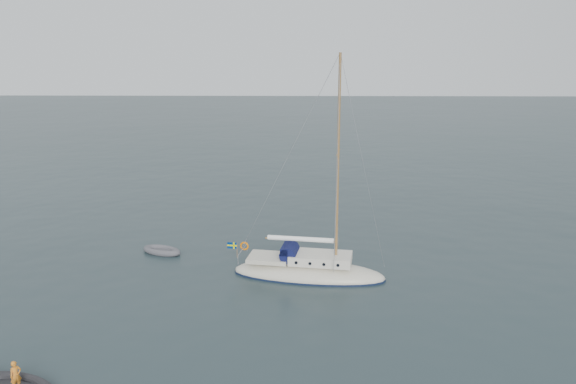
{
  "coord_description": "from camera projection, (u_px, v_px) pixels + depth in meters",
  "views": [
    {
      "loc": [
        0.69,
        -30.58,
        12.07
      ],
      "look_at": [
        -0.03,
        0.0,
        4.69
      ],
      "focal_mm": 35.0,
      "sensor_mm": 36.0,
      "label": 1
    }
  ],
  "objects": [
    {
      "name": "sailboat",
      "position": [
        309.0,
        260.0,
        31.45
      ],
      "size": [
        9.04,
        2.71,
        12.87
      ],
      "rotation": [
        0.0,
        0.0,
        -0.15
      ],
      "color": "beige",
      "rests_on": "ground"
    },
    {
      "name": "dinghy",
      "position": [
        162.0,
        251.0,
        35.39
      ],
      "size": [
        2.71,
        1.22,
        0.39
      ],
      "rotation": [
        0.0,
        0.0,
        -0.4
      ],
      "color": "#535258",
      "rests_on": "ground"
    },
    {
      "name": "ground",
      "position": [
        289.0,
        270.0,
        32.56
      ],
      "size": [
        300.0,
        300.0,
        0.0
      ],
      "primitive_type": "plane",
      "color": "black",
      "rests_on": "ground"
    }
  ]
}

